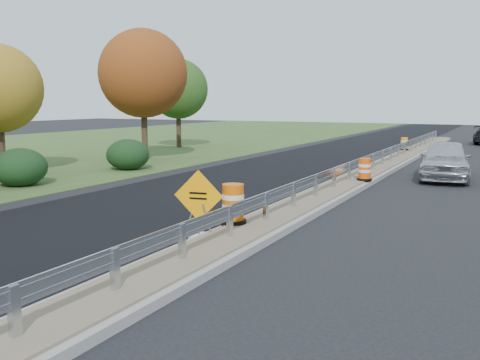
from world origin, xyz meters
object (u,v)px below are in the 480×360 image
at_px(caution_sign, 199,222).
at_px(barrel_median_near, 233,204).
at_px(barrel_median_mid, 365,170).
at_px(car_silver, 445,160).
at_px(barrel_median_far, 404,144).

distance_m(caution_sign, barrel_median_near, 1.19).
relative_size(caution_sign, barrel_median_mid, 1.96).
xyz_separation_m(barrel_median_near, barrel_median_mid, (1.10, 9.04, -0.07)).
bearing_deg(barrel_median_near, caution_sign, -107.62).
bearing_deg(barrel_median_near, barrel_median_mid, 83.06).
bearing_deg(barrel_median_near, car_silver, 73.55).
relative_size(barrel_median_mid, car_silver, 0.18).
bearing_deg(barrel_median_far, car_silver, -71.63).
xyz_separation_m(caution_sign, barrel_median_near, (0.35, 1.10, 0.28)).
xyz_separation_m(caution_sign, barrel_median_far, (0.35, 24.77, 0.18)).
distance_m(barrel_median_mid, barrel_median_far, 14.66).
bearing_deg(barrel_median_mid, barrel_median_near, -96.94).
height_order(caution_sign, barrel_median_near, caution_sign).
height_order(barrel_median_near, car_silver, car_silver).
xyz_separation_m(caution_sign, barrel_median_mid, (1.45, 10.15, 0.21)).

